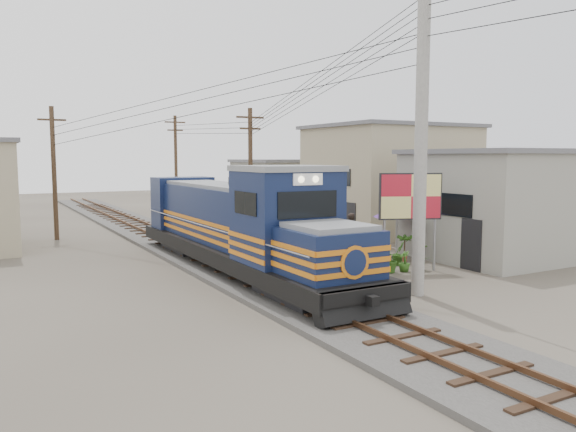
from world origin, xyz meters
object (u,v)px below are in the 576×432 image
locomotive (240,228)px  market_umbrella (397,212)px  billboard (410,199)px  vendor (350,233)px

locomotive → market_umbrella: 7.21m
locomotive → billboard: locomotive is taller
billboard → market_umbrella: billboard is taller
billboard → market_umbrella: (1.40, 2.41, -0.76)m
locomotive → billboard: 6.56m
locomotive → market_umbrella: bearing=-3.8°
billboard → vendor: 4.83m
billboard → vendor: billboard is taller
billboard → vendor: size_ratio=2.04×
billboard → locomotive: bearing=175.2°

